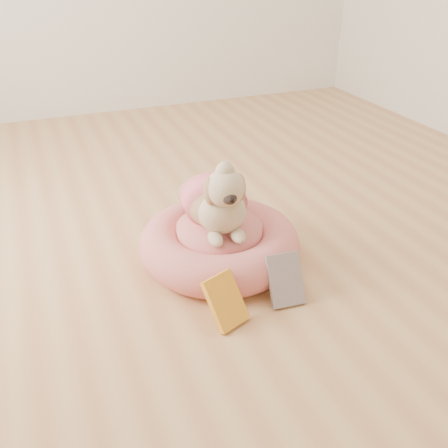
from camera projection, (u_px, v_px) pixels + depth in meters
name	position (u px, v px, depth m)	size (l,w,h in m)	color
floor	(229.00, 248.00, 2.21)	(4.50, 4.50, 0.00)	#BE814F
pet_bed	(220.00, 243.00, 2.09)	(0.67, 0.67, 0.17)	#D37052
dog	(216.00, 188.00, 1.97)	(0.31, 0.45, 0.33)	brown
book_yellow	(225.00, 301.00, 1.75)	(0.13, 0.02, 0.19)	yellow
book_white	(285.00, 280.00, 1.85)	(0.13, 0.02, 0.20)	white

